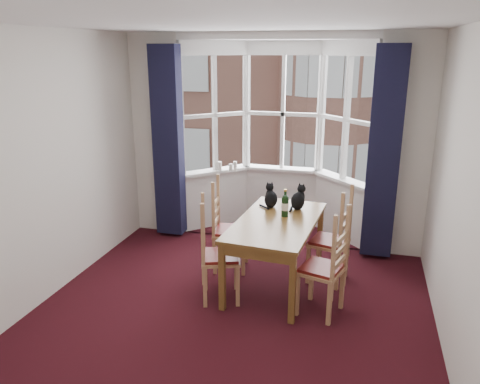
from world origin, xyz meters
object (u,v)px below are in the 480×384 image
at_px(chair_right_far, 336,244).
at_px(cat_right, 298,199).
at_px(chair_right_near, 330,272).
at_px(candle_tall, 220,166).
at_px(wine_bottle, 285,205).
at_px(cat_left, 271,198).
at_px(candle_short, 231,167).
at_px(chair_left_near, 212,258).
at_px(chair_left_far, 223,232).
at_px(candle_extra, 235,166).
at_px(dining_table, 277,227).

relative_size(chair_right_far, cat_right, 2.96).
distance_m(chair_right_near, cat_right, 1.13).
xyz_separation_m(cat_right, candle_tall, (-1.34, 1.16, 0.04)).
relative_size(wine_bottle, candle_tall, 2.43).
distance_m(cat_left, candle_short, 1.47).
bearing_deg(candle_tall, chair_left_near, -74.72).
bearing_deg(chair_right_far, cat_left, 165.72).
xyz_separation_m(chair_left_far, cat_left, (0.54, 0.19, 0.42)).
bearing_deg(candle_short, cat_right, -45.47).
bearing_deg(chair_right_far, candle_extra, 138.17).
relative_size(chair_left_near, cat_right, 2.96).
height_order(dining_table, chair_right_near, chair_right_near).
relative_size(cat_left, candle_extra, 2.24).
height_order(dining_table, chair_right_far, chair_right_far).
bearing_deg(cat_left, chair_left_far, -160.63).
bearing_deg(candle_tall, chair_right_far, -37.17).
distance_m(dining_table, cat_left, 0.50).
bearing_deg(chair_right_near, cat_left, 130.46).
xyz_separation_m(chair_right_near, chair_right_far, (0.01, 0.73, 0.00)).
bearing_deg(wine_bottle, dining_table, -112.65).
relative_size(chair_right_far, cat_left, 3.06).
bearing_deg(dining_table, cat_left, 110.17).
relative_size(chair_left_far, candle_extra, 6.85).
bearing_deg(wine_bottle, chair_right_far, 7.75).
xyz_separation_m(chair_left_far, candle_tall, (-0.47, 1.36, 0.46)).
xyz_separation_m(candle_tall, candle_extra, (0.22, 0.05, 0.00)).
xyz_separation_m(dining_table, cat_right, (0.17, 0.44, 0.20)).
bearing_deg(chair_right_far, dining_table, -160.68).
relative_size(dining_table, cat_left, 5.35).
xyz_separation_m(dining_table, candle_extra, (-0.94, 1.66, 0.25)).
height_order(candle_tall, candle_short, candle_tall).
bearing_deg(cat_left, chair_right_far, -14.28).
xyz_separation_m(chair_right_far, cat_right, (-0.48, 0.21, 0.42)).
height_order(dining_table, wine_bottle, wine_bottle).
relative_size(chair_left_far, chair_right_near, 1.00).
height_order(chair_left_near, wine_bottle, wine_bottle).
xyz_separation_m(chair_right_near, candle_short, (-1.64, 2.13, 0.45)).
bearing_deg(wine_bottle, candle_tall, 130.13).
bearing_deg(candle_short, wine_bottle, -54.33).
relative_size(dining_table, chair_left_far, 1.75).
height_order(chair_right_far, candle_short, candle_short).
height_order(chair_right_far, cat_right, cat_right).
relative_size(chair_right_far, wine_bottle, 2.92).
bearing_deg(chair_right_far, chair_right_near, -91.07).
distance_m(wine_bottle, candle_short, 1.83).
height_order(chair_right_near, cat_left, cat_left).
distance_m(chair_right_far, wine_bottle, 0.74).
height_order(chair_left_near, chair_right_near, same).
bearing_deg(chair_left_far, candle_extra, 100.04).
height_order(chair_right_near, wine_bottle, wine_bottle).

